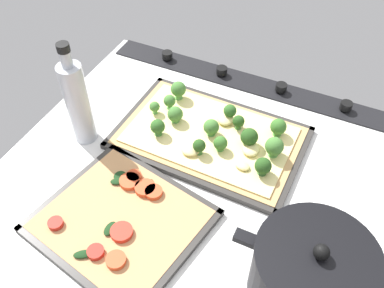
% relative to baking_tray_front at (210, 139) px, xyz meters
% --- Properties ---
extents(ground_plane, '(0.79, 0.72, 0.03)m').
position_rel_baking_tray_front_xyz_m(ground_plane, '(-0.01, 0.10, -0.02)').
color(ground_plane, white).
extents(stove_control_panel, '(0.76, 0.07, 0.03)m').
position_rel_baking_tray_front_xyz_m(stove_control_panel, '(-0.01, -0.22, 0.00)').
color(stove_control_panel, black).
rests_on(stove_control_panel, ground_plane).
extents(baking_tray_front, '(0.41, 0.27, 0.01)m').
position_rel_baking_tray_front_xyz_m(baking_tray_front, '(0.00, 0.00, 0.00)').
color(baking_tray_front, '#33302D').
rests_on(baking_tray_front, ground_plane).
extents(broccoli_pizza, '(0.39, 0.24, 0.06)m').
position_rel_baking_tray_front_xyz_m(broccoli_pizza, '(-0.01, -0.00, 0.02)').
color(broccoli_pizza, tan).
rests_on(broccoli_pizza, baking_tray_front).
extents(baking_tray_back, '(0.34, 0.31, 0.01)m').
position_rel_baking_tray_front_xyz_m(baking_tray_back, '(0.06, 0.27, 0.00)').
color(baking_tray_back, '#33302D').
rests_on(baking_tray_back, ground_plane).
extents(veggie_pizza_back, '(0.31, 0.29, 0.02)m').
position_rel_baking_tray_front_xyz_m(veggie_pizza_back, '(0.06, 0.27, 0.01)').
color(veggie_pizza_back, tan).
rests_on(veggie_pizza_back, baking_tray_back).
extents(cooking_pot, '(0.26, 0.19, 0.16)m').
position_rel_baking_tray_front_xyz_m(cooking_pot, '(-0.28, 0.26, 0.06)').
color(cooking_pot, black).
rests_on(cooking_pot, ground_plane).
extents(oil_bottle, '(0.05, 0.05, 0.24)m').
position_rel_baking_tray_front_xyz_m(oil_bottle, '(0.25, 0.11, 0.10)').
color(oil_bottle, '#B7BCC6').
rests_on(oil_bottle, ground_plane).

